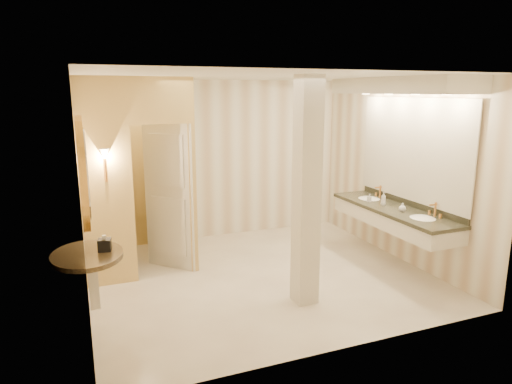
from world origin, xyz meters
The scene contains 16 objects.
floor centered at (0.00, 0.00, 0.00)m, with size 4.50×4.50×0.00m, color white.
ceiling centered at (0.00, 0.00, 2.70)m, with size 4.50×4.50×0.00m, color silver.
wall_back centered at (0.00, 2.00, 1.35)m, with size 4.50×0.02×2.70m, color #EEE6CE.
wall_front centered at (0.00, -2.00, 1.35)m, with size 4.50×0.02×2.70m, color #EEE6CE.
wall_left centered at (-2.25, 0.00, 1.35)m, with size 0.02×4.00×2.70m, color #EEE6CE.
wall_right centered at (2.25, 0.00, 1.35)m, with size 0.02×4.00×2.70m, color #EEE6CE.
toilet_closet centered at (-1.14, 0.96, 1.39)m, with size 1.50×1.55×2.70m.
wall_sconce centered at (-1.93, 0.43, 1.73)m, with size 0.14×0.14×0.42m.
vanity centered at (1.98, -0.31, 1.63)m, with size 0.75×2.41×2.09m.
console_shelf centered at (-2.21, -0.69, 1.34)m, with size 0.90×0.90×1.90m.
pillar centered at (0.21, -0.90, 1.35)m, with size 0.26×0.26×2.70m, color beige.
tissue_box centered at (-2.05, -0.68, 0.94)m, with size 0.13×0.13×0.13m, color black.
toilet centered at (-1.77, 1.30, 0.40)m, with size 0.45×0.78×0.80m, color white.
soap_bottle_a centered at (1.83, 0.12, 0.93)m, with size 0.05×0.05×0.12m, color beige.
soap_bottle_b centered at (1.91, -0.54, 0.94)m, with size 0.10×0.10×0.12m, color silver.
soap_bottle_c centered at (1.89, -0.14, 0.97)m, with size 0.07×0.08×0.19m, color #C6B28C.
Camera 1 is at (-2.25, -5.50, 2.52)m, focal length 32.00 mm.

